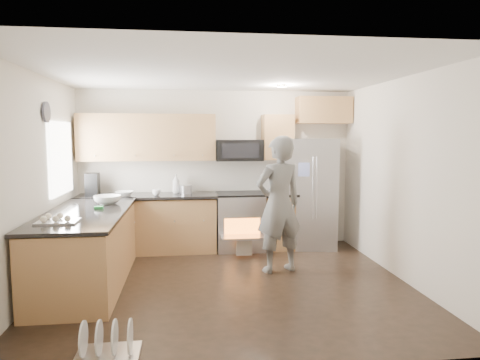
{
  "coord_description": "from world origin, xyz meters",
  "views": [
    {
      "loc": [
        -0.49,
        -5.15,
        1.87
      ],
      "look_at": [
        0.21,
        0.5,
        1.27
      ],
      "focal_mm": 32.0,
      "sensor_mm": 36.0,
      "label": 1
    }
  ],
  "objects": [
    {
      "name": "ground",
      "position": [
        0.0,
        0.0,
        0.0
      ],
      "size": [
        4.5,
        4.5,
        0.0
      ],
      "primitive_type": "plane",
      "color": "black",
      "rests_on": "ground"
    },
    {
      "name": "room_shell",
      "position": [
        -0.04,
        0.02,
        1.67
      ],
      "size": [
        4.54,
        4.04,
        2.62
      ],
      "color": "beige",
      "rests_on": "ground"
    },
    {
      "name": "back_cabinet_run",
      "position": [
        -0.59,
        1.75,
        0.96
      ],
      "size": [
        4.45,
        0.64,
        2.5
      ],
      "color": "#A47641",
      "rests_on": "ground"
    },
    {
      "name": "peninsula",
      "position": [
        -1.75,
        0.25,
        0.47
      ],
      "size": [
        0.96,
        2.36,
        1.04
      ],
      "color": "#A47641",
      "rests_on": "ground"
    },
    {
      "name": "stove_range",
      "position": [
        0.35,
        1.69,
        0.68
      ],
      "size": [
        0.76,
        0.97,
        1.79
      ],
      "color": "#B7B7BC",
      "rests_on": "ground"
    },
    {
      "name": "refrigerator",
      "position": [
        1.5,
        1.7,
        0.91
      ],
      "size": [
        0.99,
        0.83,
        1.81
      ],
      "rotation": [
        0.0,
        0.0,
        -0.17
      ],
      "color": "#B7B7BC",
      "rests_on": "ground"
    },
    {
      "name": "person",
      "position": [
        0.73,
        0.47,
        0.93
      ],
      "size": [
        0.78,
        0.63,
        1.86
      ],
      "primitive_type": "imported",
      "rotation": [
        0.0,
        0.0,
        3.45
      ],
      "color": "slate",
      "rests_on": "ground"
    },
    {
      "name": "dish_rack",
      "position": [
        -1.18,
        -1.62,
        0.09
      ],
      "size": [
        0.53,
        0.43,
        0.33
      ],
      "rotation": [
        0.0,
        0.0,
        0.0
      ],
      "color": "#B7B7BC",
      "rests_on": "ground"
    }
  ]
}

